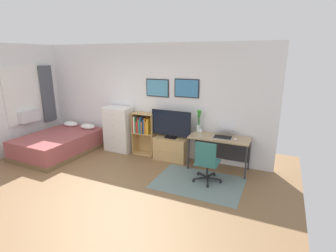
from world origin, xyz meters
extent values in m
plane|color=brown|center=(0.00, 0.00, 0.00)|extent=(7.20, 7.20, 0.00)
cube|color=white|center=(0.00, 2.43, 1.35)|extent=(6.12, 0.06, 2.70)
cube|color=black|center=(0.31, 2.38, 1.67)|extent=(0.59, 0.02, 0.42)
cube|color=#4C93B7|center=(0.31, 2.37, 1.67)|extent=(0.55, 0.01, 0.38)
cube|color=black|center=(1.05, 2.38, 1.70)|extent=(0.59, 0.02, 0.42)
cube|color=teal|center=(1.05, 2.37, 1.70)|extent=(0.55, 0.01, 0.38)
cube|color=white|center=(-2.98, 1.30, 1.45)|extent=(0.02, 1.03, 1.48)
cube|color=silver|center=(-2.99, 1.30, 1.45)|extent=(0.01, 0.95, 1.40)
cube|color=#4C515B|center=(-2.94, 1.99, 1.38)|extent=(0.05, 0.40, 1.54)
cube|color=silver|center=(-2.89, 1.30, 0.90)|extent=(0.20, 0.52, 0.30)
cube|color=slate|center=(1.73, 1.30, 0.00)|extent=(1.70, 1.20, 0.01)
cube|color=brown|center=(-2.00, 1.36, 0.05)|extent=(1.44, 1.99, 0.10)
cube|color=#9E4C4C|center=(-2.00, 1.36, 0.30)|extent=(1.40, 1.95, 0.39)
ellipsoid|color=white|center=(-2.31, 2.10, 0.55)|extent=(0.44, 0.29, 0.14)
ellipsoid|color=white|center=(-1.68, 2.10, 0.55)|extent=(0.44, 0.29, 0.14)
cube|color=white|center=(-0.71, 2.16, 0.58)|extent=(0.70, 0.42, 1.16)
cube|color=silver|center=(-0.71, 1.94, 0.15)|extent=(0.66, 0.01, 0.27)
sphere|color=#A59E8C|center=(-0.71, 1.93, 0.15)|extent=(0.03, 0.03, 0.03)
cube|color=silver|center=(-0.71, 1.94, 0.44)|extent=(0.66, 0.01, 0.27)
sphere|color=#A59E8C|center=(-0.71, 1.93, 0.44)|extent=(0.03, 0.03, 0.03)
cube|color=silver|center=(-0.71, 1.94, 0.72)|extent=(0.66, 0.01, 0.27)
sphere|color=#A59E8C|center=(-0.71, 1.93, 0.72)|extent=(0.03, 0.03, 0.03)
cube|color=silver|center=(-0.71, 1.94, 1.01)|extent=(0.66, 0.01, 0.27)
sphere|color=#A59E8C|center=(-0.71, 1.93, 1.01)|extent=(0.03, 0.03, 0.03)
cube|color=tan|center=(-0.26, 2.22, 0.53)|extent=(0.02, 0.30, 1.06)
cube|color=tan|center=(0.29, 2.22, 0.53)|extent=(0.02, 0.30, 1.06)
cube|color=tan|center=(0.01, 2.22, 0.01)|extent=(0.57, 0.30, 0.02)
cube|color=tan|center=(0.01, 2.22, 0.55)|extent=(0.53, 0.30, 0.02)
cube|color=tan|center=(0.01, 2.22, 1.05)|extent=(0.53, 0.30, 0.02)
cube|color=tan|center=(0.01, 2.37, 0.53)|extent=(0.57, 0.01, 1.06)
cube|color=red|center=(-0.23, 2.18, 0.73)|extent=(0.02, 0.19, 0.33)
cube|color=white|center=(-0.21, 2.17, 0.76)|extent=(0.03, 0.19, 0.41)
cube|color=#2D8C4C|center=(-0.17, 2.20, 0.76)|extent=(0.03, 0.24, 0.40)
cube|color=red|center=(-0.13, 2.19, 0.71)|extent=(0.03, 0.22, 0.30)
cube|color=red|center=(-0.10, 2.17, 0.76)|extent=(0.02, 0.18, 0.40)
cube|color=#2D8C4C|center=(-0.06, 2.20, 0.73)|extent=(0.04, 0.23, 0.35)
cube|color=#1E519E|center=(-0.02, 2.19, 0.76)|extent=(0.03, 0.21, 0.41)
cube|color=orange|center=(0.01, 2.20, 0.71)|extent=(0.03, 0.24, 0.30)
cube|color=black|center=(0.04, 2.17, 0.76)|extent=(0.02, 0.17, 0.41)
cube|color=#1E519E|center=(0.07, 2.19, 0.74)|extent=(0.03, 0.22, 0.36)
cube|color=orange|center=(0.10, 2.20, 0.76)|extent=(0.02, 0.24, 0.40)
cube|color=orange|center=(0.13, 2.17, 0.72)|extent=(0.04, 0.18, 0.32)
cube|color=gold|center=(0.17, 2.17, 0.75)|extent=(0.03, 0.18, 0.39)
cube|color=tan|center=(0.77, 2.17, 0.27)|extent=(0.79, 0.40, 0.54)
cube|color=tan|center=(0.77, 1.97, 0.27)|extent=(0.79, 0.01, 0.02)
cube|color=black|center=(0.77, 2.15, 0.55)|extent=(0.28, 0.16, 0.02)
cube|color=black|center=(0.77, 2.15, 0.59)|extent=(0.06, 0.04, 0.05)
cube|color=black|center=(0.77, 2.15, 0.90)|extent=(0.97, 0.02, 0.60)
cube|color=black|center=(0.77, 2.14, 0.90)|extent=(0.94, 0.01, 0.57)
cube|color=tan|center=(1.93, 2.09, 0.72)|extent=(1.28, 0.57, 0.03)
cube|color=#2D2D30|center=(1.33, 1.83, 0.35)|extent=(0.03, 0.03, 0.71)
cube|color=#2D2D30|center=(2.54, 1.83, 0.35)|extent=(0.03, 0.03, 0.71)
cube|color=#2D2D30|center=(1.33, 2.34, 0.35)|extent=(0.03, 0.03, 0.71)
cube|color=#2D2D30|center=(2.54, 2.34, 0.35)|extent=(0.03, 0.03, 0.71)
cube|color=#2D2D30|center=(1.93, 2.36, 0.39)|extent=(1.22, 0.02, 0.50)
cylinder|color=#232326|center=(2.14, 1.47, 0.03)|extent=(0.05, 0.05, 0.05)
cube|color=#232326|center=(2.00, 1.47, 0.07)|extent=(0.28, 0.04, 0.02)
cylinder|color=#232326|center=(1.94, 1.73, 0.03)|extent=(0.05, 0.05, 0.05)
cube|color=#232326|center=(1.90, 1.60, 0.07)|extent=(0.11, 0.28, 0.02)
cylinder|color=#232326|center=(1.63, 1.62, 0.03)|extent=(0.05, 0.05, 0.05)
cube|color=#232326|center=(1.74, 1.55, 0.07)|extent=(0.25, 0.18, 0.02)
cylinder|color=#232326|center=(1.64, 1.30, 0.03)|extent=(0.05, 0.05, 0.05)
cube|color=#232326|center=(1.75, 1.38, 0.07)|extent=(0.24, 0.19, 0.02)
cylinder|color=#232326|center=(1.95, 1.20, 0.03)|extent=(0.05, 0.05, 0.05)
cube|color=#232326|center=(1.91, 1.33, 0.07)|extent=(0.12, 0.27, 0.02)
cylinder|color=#232326|center=(1.86, 1.47, 0.23)|extent=(0.04, 0.04, 0.30)
cube|color=#2D6B66|center=(1.86, 1.47, 0.40)|extent=(0.45, 0.45, 0.03)
cube|color=#2D6B66|center=(1.86, 1.27, 0.64)|extent=(0.40, 0.05, 0.45)
cube|color=#B7B7BC|center=(2.00, 2.07, 0.75)|extent=(0.41, 0.29, 0.01)
cube|color=black|center=(2.00, 2.07, 0.75)|extent=(0.38, 0.26, 0.00)
cube|color=#B7B7BC|center=(1.99, 2.24, 0.88)|extent=(0.41, 0.27, 0.08)
cube|color=navy|center=(1.99, 2.23, 0.88)|extent=(0.39, 0.25, 0.06)
ellipsoid|color=silver|center=(2.28, 2.03, 0.76)|extent=(0.06, 0.10, 0.03)
cylinder|color=silver|center=(1.40, 2.28, 0.82)|extent=(0.09, 0.09, 0.16)
cylinder|color=#3D8438|center=(1.42, 2.28, 1.00)|extent=(0.01, 0.01, 0.42)
sphere|color=#308B2C|center=(1.42, 2.28, 1.20)|extent=(0.07, 0.07, 0.07)
cylinder|color=#3D8438|center=(1.40, 2.29, 0.97)|extent=(0.01, 0.01, 0.37)
sphere|color=#308B2C|center=(1.40, 2.29, 1.16)|extent=(0.07, 0.07, 0.07)
cylinder|color=#3D8438|center=(1.39, 2.27, 1.00)|extent=(0.01, 0.01, 0.43)
sphere|color=#308B2C|center=(1.39, 2.27, 1.22)|extent=(0.07, 0.07, 0.07)
cylinder|color=#3D8438|center=(1.40, 2.27, 0.96)|extent=(0.01, 0.01, 0.33)
sphere|color=#308B2C|center=(1.40, 2.27, 1.12)|extent=(0.07, 0.07, 0.07)
cylinder|color=silver|center=(1.54, 2.00, 0.74)|extent=(0.06, 0.06, 0.01)
cylinder|color=silver|center=(1.54, 2.00, 0.80)|extent=(0.01, 0.01, 0.10)
cone|color=silver|center=(1.54, 2.00, 0.88)|extent=(0.07, 0.07, 0.07)
camera|label=1|loc=(3.07, -3.08, 2.43)|focal=27.30mm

